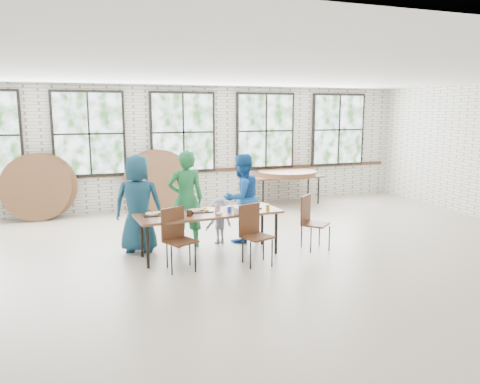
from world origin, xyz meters
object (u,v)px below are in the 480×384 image
at_px(dining_table, 209,215).
at_px(storage_table, 287,178).
at_px(chair_near_right, 253,229).
at_px(chair_near_left, 177,233).

xyz_separation_m(dining_table, storage_table, (3.13, 3.51, -0.00)).
distance_m(chair_near_right, storage_table, 4.89).
relative_size(dining_table, storage_table, 1.34).
xyz_separation_m(chair_near_left, storage_table, (3.79, 3.98, 0.13)).
height_order(dining_table, storage_table, same).
height_order(chair_near_right, storage_table, chair_near_right).
xyz_separation_m(chair_near_right, storage_table, (2.60, 4.14, 0.13)).
height_order(chair_near_left, chair_near_right, same).
relative_size(dining_table, chair_near_left, 2.57).
distance_m(chair_near_left, storage_table, 5.50).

